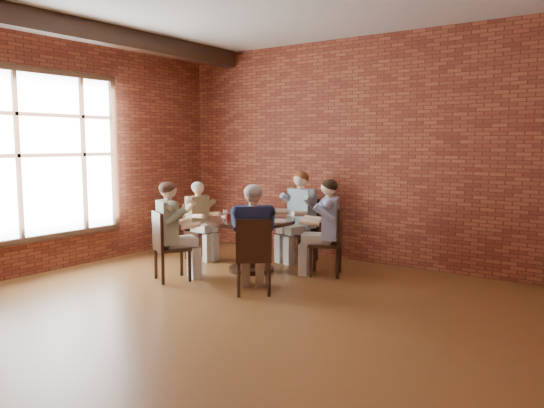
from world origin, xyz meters
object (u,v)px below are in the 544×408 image
Objects in this scene: chair_a at (332,239)px; chair_c at (197,228)px; dining_table at (251,234)px; chair_e at (253,253)px; diner_e at (253,239)px; diner_a at (326,228)px; diner_d at (172,231)px; smartphone at (255,224)px; diner_c at (200,221)px; chair_d at (166,243)px; diner_b at (299,216)px; chair_b at (303,227)px.

chair_a is 2.28m from chair_c.
dining_table is 1.35× the size of chair_e.
diner_a is at bearing -141.27° from diner_e.
diner_e is (-0.05, 0.07, 0.16)m from chair_e.
diner_e reaches higher than diner_d.
dining_table is 0.53m from smartphone.
chair_a is 2.22m from diner_c.
diner_d is 1.41× the size of chair_e.
diner_a reaches higher than chair_d.
diner_b reaches higher than chair_c.
diner_a is 0.98m from diner_b.
diner_c is at bearing -134.96° from chair_b.
chair_d is 1.34m from chair_e.
chair_e is at bearing -148.60° from diner_d.
dining_table is 8.29× the size of smartphone.
diner_d is (0.60, -1.17, 0.05)m from diner_c.
diner_d is 0.99× the size of diner_e.
smartphone is at bearing -73.99° from chair_b.
diner_c is 2.19m from chair_e.
dining_table is 1.16m from diner_d.
diner_c is at bearing -90.00° from chair_c.
chair_a is 2.17m from diner_d.
diner_a reaches higher than diner_c.
diner_b reaches higher than diner_a.
diner_e is (0.52, -1.85, -0.03)m from diner_b.
diner_c is at bearing -68.99° from chair_e.
chair_e is (1.33, 0.15, 0.00)m from chair_d.
diner_e is (-0.28, -1.28, -0.00)m from diner_a.
chair_c reaches higher than smartphone.
chair_b is 0.73× the size of diner_d.
chair_c is (-1.41, -0.90, -0.04)m from chair_b.
diner_a reaches higher than chair_b.
chair_d is 0.71× the size of diner_d.
diner_b is at bearing -112.36° from chair_e.
chair_d is at bearing -99.44° from diner_b.
chair_c is at bearing -67.50° from diner_e.
diner_a is 1.00m from smartphone.
chair_d reaches higher than chair_c.
chair_d is 0.70× the size of diner_e.
diner_e reaches higher than chair_c.
diner_c is (-1.34, -0.91, 0.09)m from chair_b.
chair_b reaches higher than chair_a.
dining_table is at bearing -90.00° from diner_a.
chair_e is 6.15× the size of smartphone.
chair_d is at bearing -147.87° from smartphone.
diner_b is at bearing -82.40° from chair_d.
smartphone is at bearing -114.52° from diner_d.
chair_a is 1.04m from diner_b.
diner_b is 2.12m from diner_d.
chair_e is at bearing -32.18° from diner_a.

